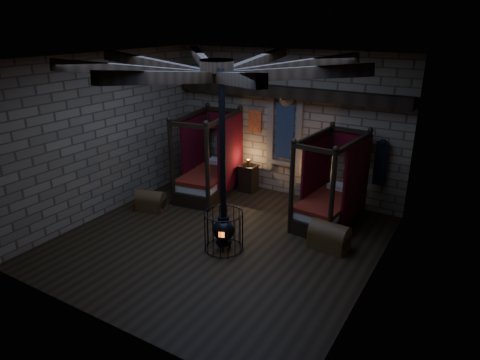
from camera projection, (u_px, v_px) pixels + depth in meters
The scene contains 8 objects.
room at pixel (220, 80), 8.97m from camera, with size 7.02×7.02×4.29m.
bed_left at pixel (210, 174), 12.75m from camera, with size 1.51×2.45×2.42m.
bed_right at pixel (330, 202), 10.94m from camera, with size 1.35×2.29×2.29m.
trunk_left at pixel (151, 201), 11.76m from camera, with size 0.86×0.66×0.56m.
trunk_right at pixel (329, 237), 9.78m from camera, with size 0.92×0.63×0.64m.
nightstand_left at pixel (248, 178), 12.99m from camera, with size 0.52×0.49×1.01m.
nightstand_right at pixel (313, 193), 11.99m from camera, with size 0.50×0.49×0.77m.
stove at pixel (224, 226), 9.61m from camera, with size 0.89×0.89×4.05m.
Camera 1 is at (5.05, -7.53, 4.96)m, focal length 32.00 mm.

